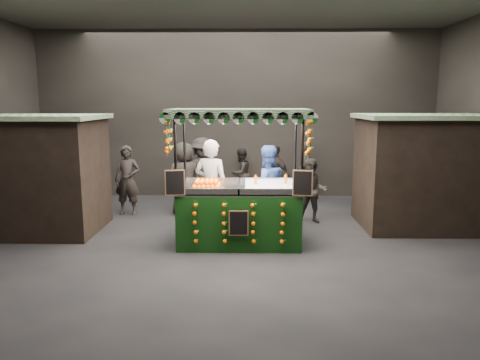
{
  "coord_description": "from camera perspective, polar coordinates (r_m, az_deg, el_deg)",
  "views": [
    {
      "loc": [
        0.33,
        -8.92,
        2.87
      ],
      "look_at": [
        0.18,
        0.41,
        1.27
      ],
      "focal_mm": 34.13,
      "sensor_mm": 36.0,
      "label": 1
    }
  ],
  "objects": [
    {
      "name": "ground",
      "position": [
        9.38,
        -1.16,
        -8.11
      ],
      "size": [
        12.0,
        12.0,
        0.0
      ],
      "primitive_type": "plane",
      "color": "black",
      "rests_on": "ground"
    },
    {
      "name": "vendor_grey",
      "position": [
        10.04,
        -3.62,
        -0.82
      ],
      "size": [
        0.87,
        0.69,
        2.08
      ],
      "rotation": [
        0.0,
        0.0,
        2.86
      ],
      "color": "gray",
      "rests_on": "ground"
    },
    {
      "name": "shopper_0",
      "position": [
        12.04,
        -13.9,
        -0.02
      ],
      "size": [
        0.67,
        0.45,
        1.79
      ],
      "rotation": [
        0.0,
        0.0,
        -0.04
      ],
      "color": "black",
      "rests_on": "ground"
    },
    {
      "name": "neighbour_stall_left",
      "position": [
        11.1,
        -24.31,
        0.76
      ],
      "size": [
        3.0,
        2.2,
        2.6
      ],
      "color": "black",
      "rests_on": "ground"
    },
    {
      "name": "shopper_3",
      "position": [
        12.51,
        -4.72,
        0.91
      ],
      "size": [
        1.34,
        1.41,
        1.92
      ],
      "rotation": [
        0.0,
        0.0,
        0.88
      ],
      "color": "#292321",
      "rests_on": "ground"
    },
    {
      "name": "shopper_6",
      "position": [
        13.35,
        8.05,
        1.04
      ],
      "size": [
        0.57,
        0.73,
        1.76
      ],
      "rotation": [
        0.0,
        0.0,
        -1.32
      ],
      "color": "black",
      "rests_on": "ground"
    },
    {
      "name": "shopper_2",
      "position": [
        12.7,
        4.42,
        0.56
      ],
      "size": [
        1.02,
        0.98,
        1.71
      ],
      "rotation": [
        0.0,
        0.0,
        2.41
      ],
      "color": "black",
      "rests_on": "ground"
    },
    {
      "name": "vendor_blue",
      "position": [
        10.22,
        3.32,
        -1.03
      ],
      "size": [
        1.11,
        0.97,
        1.93
      ],
      "rotation": [
        0.0,
        0.0,
        3.42
      ],
      "color": "navy",
      "rests_on": "ground"
    },
    {
      "name": "market_hall",
      "position": [
        8.94,
        -1.24,
        12.99
      ],
      "size": [
        12.1,
        10.1,
        5.05
      ],
      "color": "black",
      "rests_on": "ground"
    },
    {
      "name": "shopper_4",
      "position": [
        11.79,
        -7.02,
        0.2
      ],
      "size": [
        1.09,
        0.99,
        1.87
      ],
      "rotation": [
        0.0,
        0.0,
        3.69
      ],
      "color": "black",
      "rests_on": "ground"
    },
    {
      "name": "juice_stall",
      "position": [
        9.26,
        -0.0,
        -2.91
      ],
      "size": [
        2.83,
        1.66,
        2.74
      ],
      "color": "black",
      "rests_on": "ground"
    },
    {
      "name": "neighbour_stall_right",
      "position": [
        11.3,
        22.03,
        1.05
      ],
      "size": [
        3.0,
        2.2,
        2.6
      ],
      "color": "black",
      "rests_on": "ground"
    },
    {
      "name": "shopper_1",
      "position": [
        11.03,
        8.93,
        -1.35
      ],
      "size": [
        0.9,
        0.8,
        1.55
      ],
      "rotation": [
        0.0,
        0.0,
        -0.33
      ],
      "color": "black",
      "rests_on": "ground"
    },
    {
      "name": "shopper_7",
      "position": [
        13.69,
        0.1,
        0.83
      ],
      "size": [
        0.91,
        0.93,
        1.51
      ],
      "rotation": [
        0.0,
        0.0,
        -2.28
      ],
      "color": "black",
      "rests_on": "ground"
    },
    {
      "name": "shopper_5",
      "position": [
        13.27,
        19.22,
        0.52
      ],
      "size": [
        0.88,
        1.7,
        1.75
      ],
      "rotation": [
        0.0,
        0.0,
        1.8
      ],
      "color": "black",
      "rests_on": "ground"
    }
  ]
}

